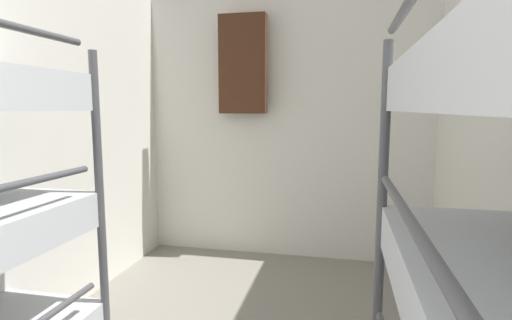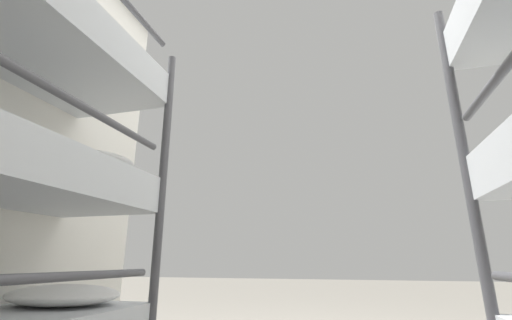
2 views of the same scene
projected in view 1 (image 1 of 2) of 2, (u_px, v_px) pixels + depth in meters
wall_back at (286, 126)px, 3.82m from camera, size 2.82×0.06×2.54m
hanging_coat at (243, 65)px, 3.69m from camera, size 0.44×0.12×0.90m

